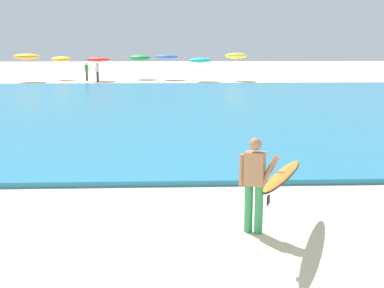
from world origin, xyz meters
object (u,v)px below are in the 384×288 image
at_px(beach_umbrella_1, 61,59).
at_px(beach_umbrella_6, 236,56).
at_px(beach_umbrella_4, 167,57).
at_px(surfer_with_board, 268,178).
at_px(beach_umbrella_5, 200,60).
at_px(beachgoer_near_row_mid, 97,72).
at_px(beach_umbrella_0, 27,57).
at_px(beachgoer_near_row_left, 87,71).
at_px(beach_umbrella_2, 98,59).
at_px(beach_umbrella_3, 140,58).

distance_m(beach_umbrella_1, beach_umbrella_6, 15.79).
bearing_deg(beach_umbrella_4, surfer_with_board, -86.52).
bearing_deg(beach_umbrella_5, beachgoer_near_row_mid, -179.99).
relative_size(beach_umbrella_1, beachgoer_near_row_mid, 1.35).
distance_m(beach_umbrella_0, beach_umbrella_1, 3.26).
bearing_deg(beach_umbrella_0, beachgoer_near_row_left, 7.46).
bearing_deg(beach_umbrella_4, beach_umbrella_6, -11.81).
bearing_deg(beachgoer_near_row_mid, beach_umbrella_4, 17.50).
bearing_deg(beach_umbrella_6, beach_umbrella_4, 168.19).
xyz_separation_m(beach_umbrella_1, beachgoer_near_row_mid, (3.59, -2.33, -1.02)).
height_order(beach_umbrella_2, beach_umbrella_5, beach_umbrella_2).
distance_m(beach_umbrella_1, beachgoer_near_row_left, 3.13).
bearing_deg(beachgoer_near_row_mid, beach_umbrella_6, 2.92).
xyz_separation_m(beach_umbrella_0, beach_umbrella_3, (9.51, 2.54, -0.20)).
height_order(beach_umbrella_4, beachgoer_near_row_mid, beach_umbrella_4).
xyz_separation_m(beach_umbrella_0, beach_umbrella_6, (18.10, 0.47, 0.03)).
height_order(beach_umbrella_4, beach_umbrella_5, beach_umbrella_4).
xyz_separation_m(beach_umbrella_5, beach_umbrella_6, (3.19, 0.62, 0.36)).
height_order(surfer_with_board, beachgoer_near_row_left, surfer_with_board).
bearing_deg(beach_umbrella_6, beach_umbrella_1, 173.76).
height_order(beach_umbrella_0, beach_umbrella_3, beach_umbrella_0).
distance_m(beach_umbrella_0, beach_umbrella_5, 14.92).
xyz_separation_m(beach_umbrella_0, beach_umbrella_1, (2.41, 2.18, -0.27)).
height_order(beach_umbrella_0, beach_umbrella_5, beach_umbrella_0).
bearing_deg(beach_umbrella_5, beach_umbrella_1, 169.44).
bearing_deg(beach_umbrella_3, beachgoer_near_row_mid, -142.48).
distance_m(beach_umbrella_3, beach_umbrella_6, 8.84).
bearing_deg(beach_umbrella_3, beach_umbrella_2, -149.35).
bearing_deg(beachgoer_near_row_left, beach_umbrella_4, 8.80).
bearing_deg(beach_umbrella_5, beach_umbrella_6, 10.93).
bearing_deg(beachgoer_near_row_mid, beach_umbrella_5, 0.01).
distance_m(beach_umbrella_2, beach_umbrella_6, 12.10).
height_order(beach_umbrella_0, beach_umbrella_6, beach_umbrella_6).
bearing_deg(beach_umbrella_0, beach_umbrella_5, -0.58).
relative_size(surfer_with_board, beach_umbrella_0, 1.12).
bearing_deg(beach_umbrella_1, beachgoer_near_row_left, -31.21).
bearing_deg(beach_umbrella_4, beachgoer_near_row_mid, -162.50).
relative_size(beach_umbrella_4, beachgoer_near_row_left, 1.45).
height_order(surfer_with_board, beach_umbrella_5, beach_umbrella_5).
bearing_deg(beachgoer_near_row_mid, beachgoer_near_row_left, 142.89).
height_order(beach_umbrella_1, beachgoer_near_row_left, beach_umbrella_1).
distance_m(beach_umbrella_3, beachgoer_near_row_mid, 4.56).
bearing_deg(beach_umbrella_5, beach_umbrella_3, 153.49).
xyz_separation_m(beach_umbrella_3, beach_umbrella_4, (2.49, -0.80, 0.12)).
bearing_deg(surfer_with_board, beachgoer_near_row_mid, 103.45).
distance_m(surfer_with_board, beach_umbrella_4, 36.26).
xyz_separation_m(beach_umbrella_3, beach_umbrella_6, (8.59, -2.08, 0.23)).
bearing_deg(beach_umbrella_0, beach_umbrella_3, 14.97).
distance_m(beach_umbrella_1, beachgoer_near_row_mid, 4.40).
distance_m(beach_umbrella_0, beach_umbrella_2, 6.03).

